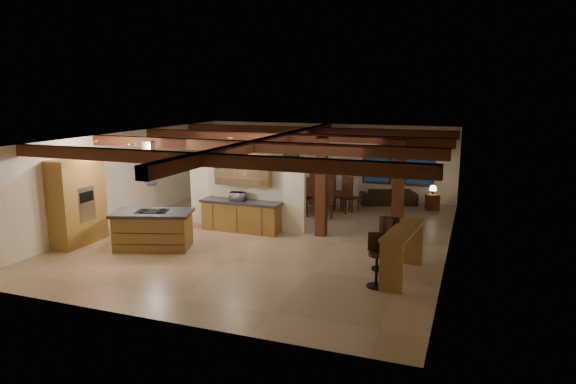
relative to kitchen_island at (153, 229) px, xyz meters
name	(u,v)px	position (x,y,z in m)	size (l,w,h in m)	color
ground	(271,235)	(2.50, 2.25, -0.52)	(12.00, 12.00, 0.00)	tan
room_walls	(270,176)	(2.50, 2.25, 1.26)	(12.00, 12.00, 12.00)	white
ceiling_beams	(270,142)	(2.50, 2.25, 2.24)	(10.00, 12.00, 0.28)	#3A210E
timber_posts	(359,179)	(5.00, 2.75, 1.25)	(2.50, 0.30, 2.90)	#3A210E
partition_wall	(246,193)	(1.50, 2.75, 0.58)	(3.80, 0.18, 2.20)	white
pantry_cabinet	(78,201)	(-2.17, -0.35, 0.68)	(0.67, 1.60, 2.40)	olive
back_counter	(241,216)	(1.50, 2.36, -0.04)	(2.50, 0.66, 0.94)	olive
upper_display_cabinet	(243,170)	(1.50, 2.56, 1.33)	(1.80, 0.36, 0.95)	olive
range_hood	(151,183)	(0.00, 0.00, 1.26)	(1.10, 1.10, 1.40)	silver
back_windows	(398,163)	(5.30, 8.19, 0.98)	(2.70, 0.07, 1.70)	#3A210E
framed_art	(291,153)	(1.00, 8.19, 1.18)	(0.65, 0.05, 0.85)	#3A210E
recessed_cans	(154,141)	(-0.03, 0.32, 2.35)	(3.16, 2.46, 0.03)	silver
kitchen_island	(153,229)	(0.00, 0.00, 0.00)	(2.32, 1.70, 1.03)	olive
dining_table	(321,202)	(3.03, 5.63, -0.19)	(1.85, 1.03, 0.65)	#421D10
sofa	(388,196)	(5.05, 7.65, -0.21)	(2.09, 0.82, 0.61)	black
microwave	(238,196)	(1.39, 2.36, 0.55)	(0.45, 0.31, 0.25)	#ACACB1
bar_counter	(403,245)	(6.62, 0.12, 0.25)	(0.77, 2.22, 1.14)	olive
side_table	(432,202)	(6.68, 7.32, -0.24)	(0.45, 0.45, 0.55)	#3A210E
table_lamp	(433,188)	(6.68, 7.32, 0.25)	(0.26, 0.26, 0.31)	black
bar_stool_a	(376,260)	(6.17, -0.66, 0.08)	(0.44, 0.45, 1.18)	black
bar_stool_b	(382,244)	(6.10, 0.46, 0.11)	(0.47, 0.48, 1.25)	black
bar_stool_c	(389,244)	(6.26, 0.44, 0.13)	(0.45, 0.45, 1.28)	black
dining_chairs	(321,193)	(3.03, 5.63, 0.13)	(2.55, 2.55, 1.28)	#3A210E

